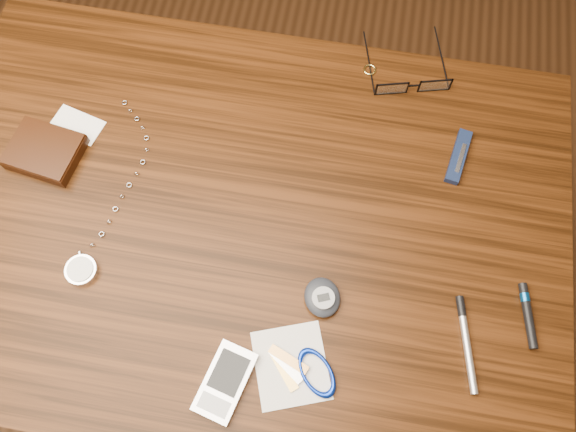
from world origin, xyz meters
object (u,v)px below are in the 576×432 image
Objects in this scene: pda_phone at (225,382)px; pedometer at (322,297)px; eyeglasses at (412,84)px; silver_pen at (465,336)px; desk at (245,239)px; wallet_and_card at (45,151)px; notepad_keys at (304,369)px; pocket_knife at (458,157)px; pocket_watch at (84,264)px.

pda_phone is 1.49× the size of pedometer.
eyeglasses is 0.42m from silver_pen.
pedometer is at bearing -36.27° from desk.
eyeglasses reaches higher than wallet_and_card.
desk is at bearing 122.98° from notepad_keys.
pocket_knife is (0.19, 0.36, 0.00)m from notepad_keys.
silver_pen is at bearing -19.47° from desk.
pedometer is (0.35, 0.01, 0.00)m from pocket_watch.
pedometer is at bearing 1.66° from pocket_watch.
pda_phone is 0.11m from notepad_keys.
wallet_and_card is at bearing 140.37° from pda_phone.
silver_pen is at bearing 20.59° from pda_phone.
desk is 6.26× the size of eyeglasses.
pedometer is 0.52× the size of notepad_keys.
pocket_knife is at bearing 9.39° from wallet_and_card.
notepad_keys is (0.46, -0.26, -0.01)m from wallet_and_card.
pedometer is (-0.09, -0.38, -0.00)m from eyeglasses.
wallet_and_card reaches higher than desk.
wallet_and_card reaches higher than notepad_keys.
eyeglasses reaches higher than pda_phone.
silver_pen is at bearing -5.07° from pedometer.
pocket_watch is at bearing -152.68° from pocket_knife.
wallet_and_card is 0.20m from pocket_watch.
eyeglasses is 2.16× the size of pedometer.
notepad_keys is at bearing -57.02° from desk.
pda_phone reaches higher than desk.
wallet_and_card is at bearing 170.94° from desk.
wallet_and_card is 0.53m from notepad_keys.
notepad_keys is (0.13, -0.21, 0.11)m from desk.
pocket_knife is at bearing 26.25° from desk.
wallet_and_card is at bearing 124.62° from pocket_watch.
eyeglasses is (0.24, 0.28, 0.11)m from desk.
pda_phone is (0.03, -0.24, 0.11)m from desk.
desk is 0.27m from notepad_keys.
desk is at bearing 160.53° from silver_pen.
wallet_and_card is 0.69m from silver_pen.
pocket_watch is 0.35m from pedometer.
desk is at bearing -153.75° from pocket_knife.
eyeglasses is 0.50× the size of pocket_watch.
notepad_keys is (0.10, 0.04, -0.00)m from pda_phone.
eyeglasses is at bearing 105.79° from silver_pen.
pda_phone reaches higher than pocket_knife.
notepad_keys is 0.41m from pocket_knife.
pocket_watch is 3.27× the size of pocket_knife.
pedometer reaches higher than desk.
pedometer reaches higher than notepad_keys.
pedometer is at bearing 174.93° from silver_pen.
desk is at bearing 97.40° from pda_phone.
eyeglasses is 1.12× the size of notepad_keys.
pocket_knife reaches higher than notepad_keys.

